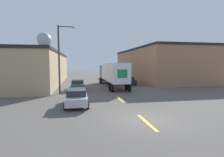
{
  "coord_description": "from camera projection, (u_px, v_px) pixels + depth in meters",
  "views": [
    {
      "loc": [
        -4.13,
        -10.83,
        3.68
      ],
      "look_at": [
        0.03,
        11.48,
        1.79
      ],
      "focal_mm": 28.0,
      "sensor_mm": 36.0,
      "label": 1
    }
  ],
  "objects": [
    {
      "name": "water_tower",
      "position": [
        44.0,
        40.0,
        61.53
      ],
      "size": [
        5.01,
        5.01,
        14.79
      ],
      "color": "#47474C",
      "rests_on": "ground_plane"
    },
    {
      "name": "parked_car_left_far",
      "position": [
        78.0,
        85.0,
        24.74
      ],
      "size": [
        2.02,
        4.34,
        1.49
      ],
      "color": "#2D5B38",
      "rests_on": "ground_plane"
    },
    {
      "name": "warehouse_right",
      "position": [
        157.0,
        65.0,
        41.59
      ],
      "size": [
        13.14,
        28.15,
        7.11
      ],
      "color": "#9E7051",
      "rests_on": "ground_plane"
    },
    {
      "name": "parked_car_left_near",
      "position": [
        77.0,
        97.0,
        15.4
      ],
      "size": [
        2.02,
        4.34,
        1.49
      ],
      "color": "#B2B2B7",
      "rests_on": "ground_plane"
    },
    {
      "name": "semi_truck",
      "position": [
        112.0,
        72.0,
        28.58
      ],
      "size": [
        2.84,
        13.41,
        3.81
      ],
      "rotation": [
        0.0,
        0.0,
        0.02
      ],
      "color": "navy",
      "rests_on": "ground_plane"
    },
    {
      "name": "ground_plane",
      "position": [
        143.0,
        119.0,
        11.66
      ],
      "size": [
        160.0,
        160.0,
        0.0
      ],
      "primitive_type": "plane",
      "color": "#56514C"
    },
    {
      "name": "street_lamp",
      "position": [
        61.0,
        55.0,
        21.19
      ],
      "size": [
        2.26,
        0.32,
        8.32
      ],
      "color": "#2D2D30",
      "rests_on": "ground_plane"
    },
    {
      "name": "warehouse_left",
      "position": [
        30.0,
        68.0,
        32.48
      ],
      "size": [
        11.41,
        28.14,
        5.81
      ],
      "color": "tan",
      "rests_on": "ground_plane"
    },
    {
      "name": "parked_car_right_far",
      "position": [
        128.0,
        80.0,
        31.18
      ],
      "size": [
        2.02,
        4.34,
        1.49
      ],
      "color": "black",
      "rests_on": "ground_plane"
    },
    {
      "name": "road_centerline",
      "position": [
        120.0,
        99.0,
        18.21
      ],
      "size": [
        0.2,
        17.86,
        0.01
      ],
      "color": "yellow",
      "rests_on": "ground_plane"
    }
  ]
}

